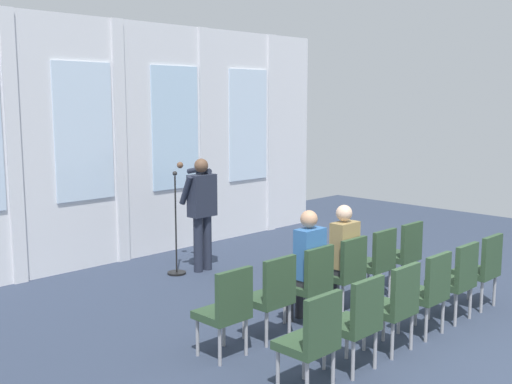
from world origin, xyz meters
The scene contains 18 objects.
ground_plane centered at (0.00, 0.00, 0.00)m, with size 15.74×15.74×0.00m, color #2D384C.
rear_partition centered at (0.04, 6.05, 1.93)m, with size 8.65×0.14×3.83m.
speaker centered at (0.29, 4.65, 1.00)m, with size 0.51×0.69×1.72m.
mic_stand centered at (-0.10, 4.77, 0.34)m, with size 0.28×0.28×1.55m.
chair_r0_c0 centered at (-1.65, 1.97, 0.53)m, with size 0.46×0.44×0.94m.
chair_r0_c1 centered at (-0.99, 1.97, 0.53)m, with size 0.46×0.44×0.94m.
chair_r0_c2 centered at (-0.33, 1.97, 0.53)m, with size 0.46×0.44×0.94m.
audience_r0_c2 centered at (-0.33, 2.05, 0.75)m, with size 0.36×0.39×1.35m.
chair_r0_c3 centered at (0.33, 1.97, 0.53)m, with size 0.46×0.44×0.94m.
audience_r0_c3 centered at (0.33, 2.05, 0.74)m, with size 0.36×0.39×1.33m.
chair_r0_c4 centered at (0.99, 1.97, 0.53)m, with size 0.46×0.44×0.94m.
chair_r0_c5 centered at (1.65, 1.97, 0.53)m, with size 0.46×0.44×0.94m.
chair_r1_c0 centered at (-1.65, 0.85, 0.53)m, with size 0.46×0.44×0.94m.
chair_r1_c1 centered at (-0.99, 0.85, 0.53)m, with size 0.46×0.44×0.94m.
chair_r1_c2 centered at (-0.33, 0.85, 0.53)m, with size 0.46×0.44×0.94m.
chair_r1_c3 centered at (0.33, 0.85, 0.53)m, with size 0.46×0.44×0.94m.
chair_r1_c4 centered at (0.99, 0.85, 0.53)m, with size 0.46×0.44×0.94m.
chair_r1_c5 centered at (1.65, 0.85, 0.53)m, with size 0.46×0.44×0.94m.
Camera 1 is at (-5.70, -2.49, 2.60)m, focal length 43.83 mm.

